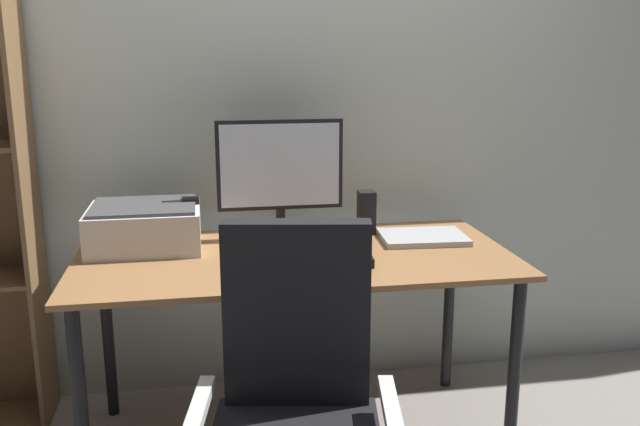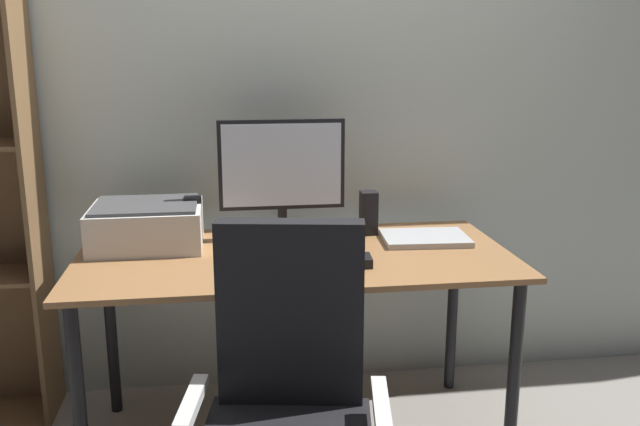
% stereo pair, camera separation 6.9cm
% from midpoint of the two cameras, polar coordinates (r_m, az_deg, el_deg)
% --- Properties ---
extents(back_wall, '(6.40, 0.10, 2.60)m').
position_cam_midpoint_polar(back_wall, '(2.88, -4.42, 10.53)').
color(back_wall, beige).
rests_on(back_wall, ground).
extents(desk, '(1.54, 0.76, 0.74)m').
position_cam_midpoint_polar(desk, '(2.46, -2.92, -5.27)').
color(desk, olive).
rests_on(desk, ground).
extents(monitor, '(0.48, 0.20, 0.46)m').
position_cam_midpoint_polar(monitor, '(2.60, -4.13, 3.46)').
color(monitor, black).
rests_on(monitor, desk).
extents(keyboard, '(0.29, 0.12, 0.02)m').
position_cam_midpoint_polar(keyboard, '(2.26, -2.76, -4.60)').
color(keyboard, silver).
rests_on(keyboard, desk).
extents(mouse, '(0.06, 0.10, 0.03)m').
position_cam_midpoint_polar(mouse, '(2.31, 2.84, -3.97)').
color(mouse, black).
rests_on(mouse, desk).
extents(coffee_mug, '(0.09, 0.08, 0.09)m').
position_cam_midpoint_polar(coffee_mug, '(2.40, -1.38, -2.51)').
color(coffee_mug, '#285193').
rests_on(coffee_mug, desk).
extents(laptop, '(0.33, 0.25, 0.02)m').
position_cam_midpoint_polar(laptop, '(2.63, 7.86, -2.02)').
color(laptop, '#B7BABC').
rests_on(laptop, desk).
extents(speaker_left, '(0.06, 0.07, 0.17)m').
position_cam_midpoint_polar(speaker_left, '(2.62, -11.44, -0.56)').
color(speaker_left, black).
rests_on(speaker_left, desk).
extents(speaker_right, '(0.06, 0.07, 0.17)m').
position_cam_midpoint_polar(speaker_right, '(2.68, 3.17, 0.04)').
color(speaker_right, black).
rests_on(speaker_right, desk).
extents(printer, '(0.40, 0.34, 0.16)m').
position_cam_midpoint_polar(printer, '(2.58, -15.19, -1.08)').
color(printer, silver).
rests_on(printer, desk).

